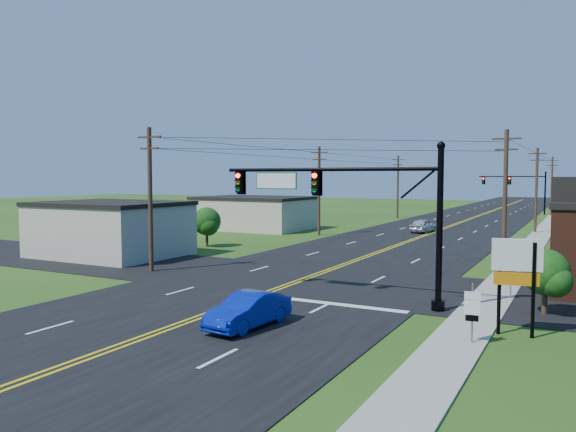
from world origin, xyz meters
The scene contains 21 objects.
ground centered at (0.00, 0.00, 0.00)m, with size 260.00×260.00×0.00m, color #214413.
road_main centered at (0.00, 50.00, 0.02)m, with size 16.00×220.00×0.04m, color black.
road_cross centered at (0.00, 12.00, 0.02)m, with size 70.00×10.00×0.04m, color black.
sidewalk centered at (10.50, 40.00, 0.04)m, with size 2.00×160.00×0.08m, color gray.
signal_mast_main centered at (4.34, 8.00, 4.75)m, with size 11.30×0.60×7.48m.
signal_mast_far centered at (4.44, 80.00, 4.55)m, with size 10.98×0.60×7.48m.
cream_bldg_near centered at (-17.00, 14.00, 2.06)m, with size 10.20×8.20×4.10m.
cream_bldg_far centered at (-19.00, 38.00, 1.86)m, with size 12.20×9.20×3.70m.
utility_pole_left_a centered at (-9.50, 10.00, 4.72)m, with size 1.80×0.28×9.00m.
utility_pole_left_b centered at (-9.50, 35.00, 4.72)m, with size 1.80×0.28×9.00m.
utility_pole_left_c centered at (-9.50, 62.00, 4.72)m, with size 1.80×0.28×9.00m.
utility_pole_right_a centered at (9.80, 22.00, 4.72)m, with size 1.80×0.28×9.00m.
utility_pole_right_b centered at (9.80, 48.00, 4.72)m, with size 1.80×0.28×9.00m.
utility_pole_right_c centered at (9.80, 78.00, 4.72)m, with size 1.80×0.28×9.00m.
shrub_corner centered at (13.00, 9.50, 1.85)m, with size 2.00×2.00×2.86m.
tree_left centered at (-14.00, 22.00, 2.16)m, with size 2.40×2.40×3.37m.
blue_car centered at (2.84, 1.71, 0.67)m, with size 1.42×4.08×1.34m, color #081FB3.
distant_car centered at (-0.76, 42.62, 0.72)m, with size 1.71×4.25×1.45m, color silver.
route_sign centered at (11.00, 3.57, 1.28)m, with size 0.55×0.12×2.20m.
stop_sign centered at (11.36, 11.98, 1.47)m, with size 0.73×0.10×2.04m.
pylon_sign centered at (12.24, 5.46, 2.67)m, with size 1.79×0.61×3.65m.
Camera 1 is at (14.41, -16.75, 5.95)m, focal length 35.00 mm.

